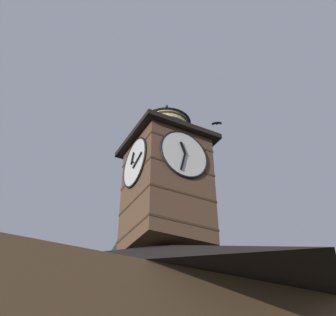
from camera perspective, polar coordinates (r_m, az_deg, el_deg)
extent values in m
pyramid|color=black|center=(16.61, -0.64, -16.83)|extent=(14.56, 11.60, 2.98)
cube|color=brown|center=(18.88, -0.21, -5.24)|extent=(3.26, 3.26, 5.39)
cube|color=#432E20|center=(17.98, -0.23, -10.96)|extent=(3.30, 3.30, 0.10)
cube|color=#432E20|center=(18.55, -0.22, -7.13)|extent=(3.30, 3.30, 0.10)
cube|color=#432E20|center=(19.20, -0.21, -3.55)|extent=(3.30, 3.30, 0.10)
cube|color=#432E20|center=(19.92, -0.20, -0.21)|extent=(3.30, 3.30, 0.10)
cylinder|color=white|center=(18.33, 2.24, 0.52)|extent=(2.36, 0.10, 2.36)
torus|color=black|center=(18.32, 2.28, 0.56)|extent=(2.46, 0.10, 2.46)
cube|color=black|center=(18.38, 2.10, 1.47)|extent=(0.32, 0.04, 0.60)
cube|color=black|center=(17.95, 2.12, -0.46)|extent=(0.31, 0.04, 0.96)
sphere|color=black|center=(18.26, 2.42, 0.69)|extent=(0.10, 0.10, 0.10)
cylinder|color=white|center=(18.94, -4.63, -0.64)|extent=(0.10, 2.36, 2.36)
torus|color=black|center=(18.93, -4.70, -0.62)|extent=(0.10, 2.46, 2.46)
cube|color=black|center=(19.15, -5.01, -0.05)|extent=(0.04, 0.34, 0.59)
cube|color=black|center=(18.46, -4.35, -0.29)|extent=(0.04, 0.94, 0.40)
sphere|color=black|center=(18.90, -4.93, -0.55)|extent=(0.10, 0.10, 0.10)
cube|color=black|center=(20.39, -0.20, 1.71)|extent=(3.96, 3.96, 0.25)
cylinder|color=#D1BC84|center=(20.86, -0.19, 3.45)|extent=(2.23, 2.23, 1.32)
cylinder|color=#2D2319|center=(20.56, -0.19, 2.36)|extent=(2.29, 2.29, 0.10)
cylinder|color=#2D2319|center=(20.76, -0.19, 3.09)|extent=(2.29, 2.29, 0.10)
cylinder|color=#2D2319|center=(20.96, -0.19, 3.81)|extent=(2.29, 2.29, 0.10)
cylinder|color=#2D2319|center=(21.17, -0.19, 4.51)|extent=(2.29, 2.29, 0.10)
cone|color=#2D3847|center=(21.62, -0.19, 5.98)|extent=(2.53, 2.53, 1.09)
sphere|color=#384251|center=(22.04, -0.18, 7.26)|extent=(0.16, 0.16, 0.16)
cone|color=#1C361C|center=(22.37, -4.77, -19.08)|extent=(5.60, 5.60, 4.28)
cone|color=#16331F|center=(23.47, -4.38, -11.14)|extent=(3.90, 3.90, 4.20)
cone|color=#1C3220|center=(25.19, -4.01, -3.15)|extent=(2.20, 2.20, 5.02)
cone|color=black|center=(25.65, 9.82, -20.44)|extent=(2.98, 2.98, 2.29)
cone|color=#13341C|center=(26.08, 9.45, -16.92)|extent=(2.30, 2.30, 2.59)
cone|color=#113219|center=(26.50, 9.18, -14.17)|extent=(1.63, 1.63, 2.25)
sphere|color=silver|center=(52.32, -7.50, -17.23)|extent=(1.69, 1.69, 1.69)
ellipsoid|color=black|center=(27.21, 6.82, 4.85)|extent=(0.30, 0.33, 0.16)
cube|color=black|center=(27.22, 7.17, 4.88)|extent=(0.38, 0.36, 0.11)
cube|color=black|center=(27.21, 6.48, 4.83)|extent=(0.38, 0.36, 0.11)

